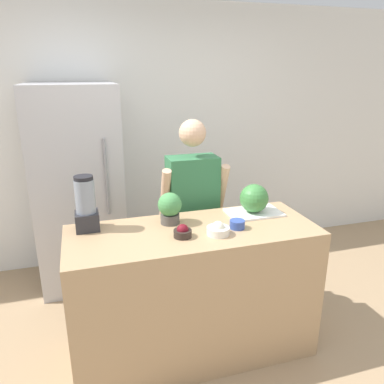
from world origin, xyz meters
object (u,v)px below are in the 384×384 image
Objects in this scene: person at (193,216)px; refrigerator at (79,188)px; watermelon at (254,198)px; bowl_cherries at (183,232)px; blender at (86,205)px; potted_plant at (170,207)px; bowl_small_blue at (237,224)px; bowl_cream at (218,230)px.

refrigerator is at bearing 140.76° from person.
watermelon is 0.65m from bowl_cherries.
potted_plant is at bearing -5.78° from blender.
bowl_small_blue is 0.46× the size of potted_plant.
blender is 1.68× the size of potted_plant.
watermelon is (0.35, -0.39, 0.25)m from person.
refrigerator is at bearing 137.72° from watermelon.
potted_plant is (-0.25, 0.27, 0.08)m from bowl_cream.
bowl_cherries reaches higher than bowl_small_blue.
potted_plant is at bearing 152.24° from bowl_small_blue.
person is 0.64m from bowl_small_blue.
watermelon is 0.63m from potted_plant.
bowl_cherries is (-0.26, -0.63, 0.16)m from person.
blender is (-0.95, 0.27, 0.14)m from bowl_small_blue.
blender is 0.55m from potted_plant.
bowl_cherries is 0.79× the size of bowl_cream.
bowl_cherries is at bearing -112.13° from person.
person is 0.54m from potted_plant.
watermelon reaches higher than bowl_cream.
potted_plant reaches higher than bowl_small_blue.
bowl_cream reaches higher than bowl_small_blue.
blender reaches higher than bowl_small_blue.
bowl_small_blue is 0.47m from potted_plant.
person is 15.88× the size of bowl_small_blue.
refrigerator is 1.07m from blender.
refrigerator reaches higher than person.
bowl_cherries is (-0.60, -0.24, -0.08)m from watermelon.
watermelon is 1.17m from blender.
refrigerator is at bearing 92.53° from blender.
watermelon is 1.42× the size of bowl_cream.
refrigerator reaches higher than bowl_small_blue.
bowl_cream is at bearing -22.28° from blender.
bowl_cherries is 0.23m from bowl_cream.
blender is at bearing 157.72° from bowl_cream.
person reaches higher than watermelon.
bowl_cream is at bearing -7.59° from bowl_cherries.
person reaches higher than potted_plant.
bowl_cherries is 0.32× the size of blender.
blender reaches higher than bowl_cream.
blender is at bearing 177.24° from watermelon.
watermelon is 0.57× the size of blender.
blender is (-0.82, -0.34, 0.30)m from person.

